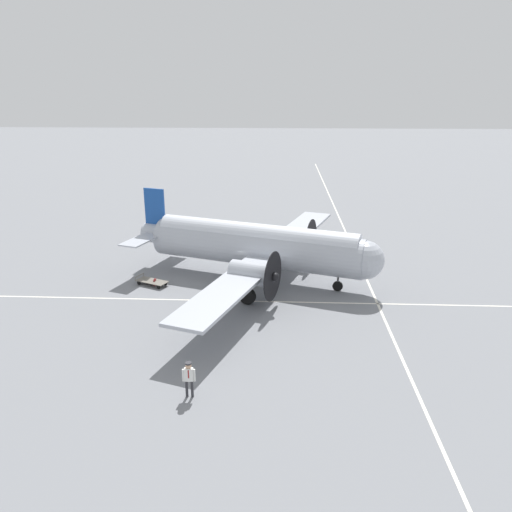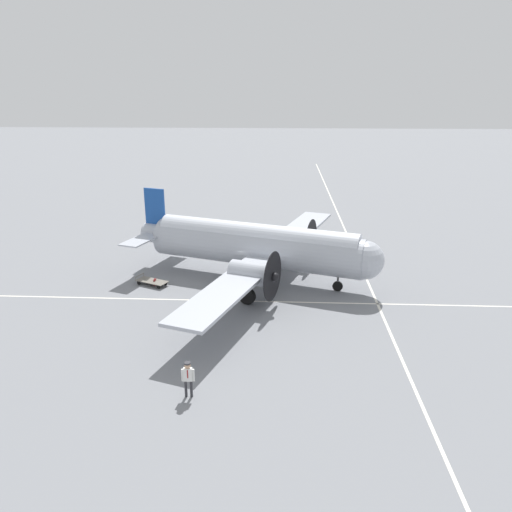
{
  "view_description": "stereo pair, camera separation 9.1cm",
  "coord_description": "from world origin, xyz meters",
  "px_view_note": "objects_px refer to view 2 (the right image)",
  "views": [
    {
      "loc": [
        -34.05,
        -1.69,
        13.2
      ],
      "look_at": [
        0.0,
        0.0,
        1.79
      ],
      "focal_mm": 35.0,
      "sensor_mm": 36.0,
      "label": 1
    },
    {
      "loc": [
        -34.04,
        -1.78,
        13.2
      ],
      "look_at": [
        0.0,
        0.0,
        1.79
      ],
      "focal_mm": 35.0,
      "sensor_mm": 36.0,
      "label": 2
    }
  ],
  "objects_px": {
    "crew_foreground": "(188,375)",
    "suitcase_near_door": "(155,282)",
    "baggage_cart": "(152,281)",
    "airliner_main": "(262,246)"
  },
  "relations": [
    {
      "from": "crew_foreground",
      "to": "suitcase_near_door",
      "type": "xyz_separation_m",
      "value": [
        13.36,
        4.86,
        -0.89
      ]
    },
    {
      "from": "crew_foreground",
      "to": "suitcase_near_door",
      "type": "bearing_deg",
      "value": -72.37
    },
    {
      "from": "suitcase_near_door",
      "to": "baggage_cart",
      "type": "distance_m",
      "value": 0.22
    },
    {
      "from": "crew_foreground",
      "to": "baggage_cart",
      "type": "bearing_deg",
      "value": -71.54
    },
    {
      "from": "suitcase_near_door",
      "to": "baggage_cart",
      "type": "relative_size",
      "value": 0.19
    },
    {
      "from": "suitcase_near_door",
      "to": "baggage_cart",
      "type": "bearing_deg",
      "value": 94.34
    },
    {
      "from": "baggage_cart",
      "to": "suitcase_near_door",
      "type": "bearing_deg",
      "value": 28.83
    },
    {
      "from": "crew_foreground",
      "to": "suitcase_near_door",
      "type": "relative_size",
      "value": 3.72
    },
    {
      "from": "airliner_main",
      "to": "suitcase_near_door",
      "type": "distance_m",
      "value": 8.04
    },
    {
      "from": "crew_foreground",
      "to": "baggage_cart",
      "type": "distance_m",
      "value": 14.3
    }
  ]
}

